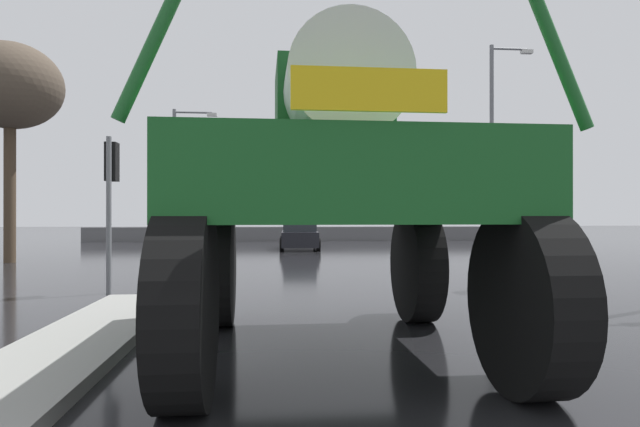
{
  "coord_description": "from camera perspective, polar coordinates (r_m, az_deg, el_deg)",
  "views": [
    {
      "loc": [
        -1.46,
        0.6,
        1.68
      ],
      "look_at": [
        -0.71,
        8.95,
        1.7
      ],
      "focal_mm": 30.14,
      "sensor_mm": 36.0,
      "label": 1
    }
  ],
  "objects": [
    {
      "name": "bare_tree_left",
      "position": [
        22.16,
        -30.05,
        11.48
      ],
      "size": [
        3.54,
        3.54,
        7.71
      ],
      "color": "#473828",
      "rests_on": "ground"
    },
    {
      "name": "traffic_signal_near_right",
      "position": [
        13.25,
        20.48,
        3.13
      ],
      "size": [
        0.24,
        0.54,
        3.34
      ],
      "color": "slate",
      "rests_on": "ground"
    },
    {
      "name": "traffic_signal_near_left",
      "position": [
        12.44,
        -21.29,
        3.36
      ],
      "size": [
        0.24,
        0.54,
        3.35
      ],
      "color": "slate",
      "rests_on": "ground"
    },
    {
      "name": "median_island",
      "position": [
        7.47,
        -24.46,
        -12.53
      ],
      "size": [
        1.35,
        7.39,
        0.15
      ],
      "primitive_type": "cube",
      "color": "gray",
      "rests_on": "ground"
    },
    {
      "name": "oversize_sprayer",
      "position": [
        6.54,
        1.64,
        2.41
      ],
      "size": [
        4.25,
        5.34,
        4.6
      ],
      "rotation": [
        0.0,
        0.0,
        1.59
      ],
      "color": "black",
      "rests_on": "ground"
    },
    {
      "name": "sedan_ahead",
      "position": [
        26.07,
        -2.2,
        -2.25
      ],
      "size": [
        1.98,
        4.15,
        1.52
      ],
      "rotation": [
        0.0,
        0.0,
        1.54
      ],
      "color": "black",
      "rests_on": "ground"
    },
    {
      "name": "roadside_barrier",
      "position": [
        34.06,
        -2.68,
        -2.19
      ],
      "size": [
        26.14,
        0.24,
        0.9
      ],
      "primitive_type": "cube",
      "color": "#59595B",
      "rests_on": "ground"
    },
    {
      "name": "ground_plane",
      "position": [
        17.54,
        -0.35,
        -5.62
      ],
      "size": [
        120.0,
        120.0,
        0.0
      ],
      "primitive_type": "plane",
      "color": "black"
    },
    {
      "name": "streetlight_far_right",
      "position": [
        25.0,
        18.05,
        7.59
      ],
      "size": [
        1.94,
        0.24,
        9.14
      ],
      "color": "slate",
      "rests_on": "ground"
    },
    {
      "name": "streetlight_far_left",
      "position": [
        28.6,
        -14.81,
        4.59
      ],
      "size": [
        2.26,
        0.24,
        7.1
      ],
      "color": "slate",
      "rests_on": "ground"
    }
  ]
}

